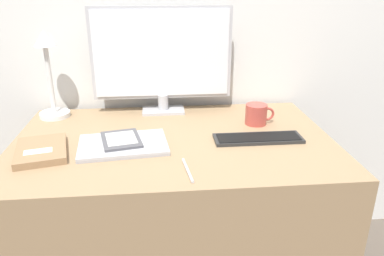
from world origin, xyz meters
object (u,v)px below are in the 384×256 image
at_px(notebook, 41,150).
at_px(monitor, 162,57).
at_px(ereader, 121,139).
at_px(desk_lamp, 49,72).
at_px(keyboard, 258,138).
at_px(pen, 188,170).
at_px(laptop, 123,145).
at_px(coffee_mug, 257,114).

bearing_deg(notebook, monitor, 43.12).
xyz_separation_m(ereader, desk_lamp, (-0.31, 0.33, 0.18)).
bearing_deg(monitor, keyboard, -46.08).
bearing_deg(keyboard, desk_lamp, 157.68).
relative_size(monitor, notebook, 2.36).
distance_m(ereader, pen, 0.31).
height_order(desk_lamp, notebook, desk_lamp).
bearing_deg(notebook, laptop, 6.12).
bearing_deg(pen, ereader, 134.82).
relative_size(monitor, laptop, 1.83).
bearing_deg(keyboard, monitor, 133.92).
distance_m(ereader, notebook, 0.27).
xyz_separation_m(desk_lamp, coffee_mug, (0.85, -0.17, -0.16)).
distance_m(monitor, notebook, 0.63).
relative_size(keyboard, notebook, 1.28).
xyz_separation_m(monitor, ereader, (-0.16, -0.35, -0.22)).
distance_m(notebook, pen, 0.52).
bearing_deg(keyboard, ereader, 179.42).
bearing_deg(coffee_mug, notebook, -165.45).
distance_m(keyboard, ereader, 0.50).
height_order(desk_lamp, pen, desk_lamp).
bearing_deg(ereader, coffee_mug, 16.61).
distance_m(monitor, pen, 0.62).
bearing_deg(desk_lamp, notebook, -83.35).
relative_size(desk_lamp, notebook, 1.44).
bearing_deg(monitor, pen, -83.87).
bearing_deg(pen, monitor, 96.13).
bearing_deg(desk_lamp, ereader, -46.58).
height_order(ereader, coffee_mug, coffee_mug).
height_order(ereader, desk_lamp, desk_lamp).
height_order(monitor, desk_lamp, monitor).
bearing_deg(notebook, coffee_mug, 14.55).
height_order(laptop, notebook, notebook).
bearing_deg(ereader, desk_lamp, 133.42).
bearing_deg(notebook, ereader, 10.28).
relative_size(monitor, desk_lamp, 1.64).
xyz_separation_m(notebook, coffee_mug, (0.80, 0.21, 0.03)).
height_order(laptop, desk_lamp, desk_lamp).
bearing_deg(laptop, monitor, 67.64).
height_order(monitor, ereader, monitor).
height_order(monitor, notebook, monitor).
bearing_deg(laptop, desk_lamp, 132.47).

